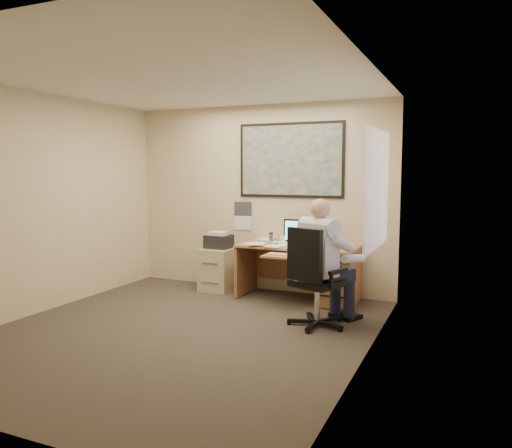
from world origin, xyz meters
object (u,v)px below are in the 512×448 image
at_px(desk, 322,269).
at_px(office_chair, 318,298).
at_px(filing_cabinet, 219,265).
at_px(person, 319,262).

xyz_separation_m(desk, office_chair, (0.26, -1.10, -0.11)).
relative_size(desk, filing_cabinet, 1.85).
height_order(office_chair, person, person).
distance_m(filing_cabinet, person, 2.15).
bearing_deg(desk, office_chair, -76.50).
bearing_deg(office_chair, filing_cabinet, 168.02).
xyz_separation_m(desk, person, (0.25, -1.02, 0.28)).
bearing_deg(person, filing_cabinet, 177.60).
relative_size(desk, person, 1.11).
distance_m(desk, office_chair, 1.14).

